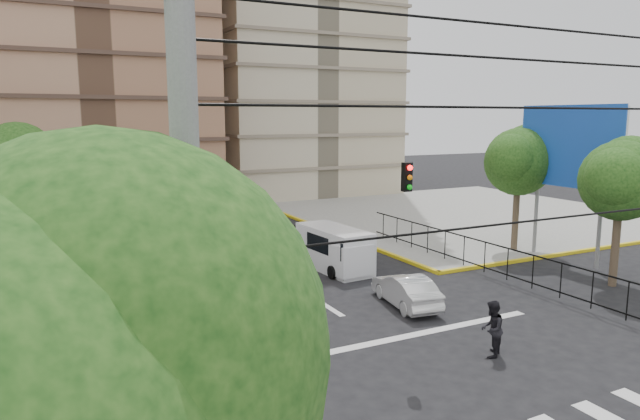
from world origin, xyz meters
TOP-DOWN VIEW (x-y plane):
  - ground at (0.00, 0.00)m, footprint 160.00×160.00m
  - sidewalk_ne at (20.00, 20.00)m, footprint 26.00×26.00m
  - stop_line at (0.00, 1.20)m, footprint 13.00×0.40m
  - park_fence at (9.00, 4.50)m, footprint 0.10×22.50m
  - billboard at (14.45, 6.00)m, footprint 0.36×6.20m
  - tree_park_a at (13.08, 2.01)m, footprint 4.41×3.60m
  - tree_park_c at (14.09, 9.01)m, footprint 4.65×3.80m
  - traffic_light_nw at (-7.80, 7.80)m, footprint 0.28×0.22m
  - traffic_light_hanging at (0.00, -2.04)m, footprint 18.00×9.12m
  - utility_pole_sw at (-9.00, -9.00)m, footprint 1.40×0.28m
  - van_right_lane at (2.97, 9.99)m, footprint 2.20×4.86m
  - van_left_lane at (-1.90, 19.78)m, footprint 2.29×4.82m
  - car_silver_front_left at (-3.25, 4.21)m, footprint 2.00×3.87m
  - car_white_front_right at (2.92, 3.97)m, footprint 2.00×4.16m
  - car_grey_mid_left at (-2.12, 8.97)m, footprint 2.86×5.08m
  - car_silver_rear_left at (-1.74, 15.09)m, footprint 1.98×4.42m
  - car_darkgrey_mid_right at (3.15, 15.29)m, footprint 2.00×4.51m
  - car_white_rear_right at (2.50, 20.33)m, footprint 2.21×4.83m
  - pedestrian_crosswalk at (2.46, -1.40)m, footprint 1.14×1.10m

SIDE VIEW (x-z plane):
  - ground at x=0.00m, z-range 0.00..0.00m
  - park_fence at x=9.00m, z-range -0.83..0.83m
  - stop_line at x=0.00m, z-range 0.00..0.01m
  - sidewalk_ne at x=20.00m, z-range 0.00..0.15m
  - car_silver_front_left at x=-3.25m, z-range 0.00..1.26m
  - car_silver_rear_left at x=-1.74m, z-range 0.00..1.26m
  - car_white_front_right at x=2.92m, z-range 0.00..1.32m
  - car_grey_mid_left at x=-2.12m, z-range 0.00..1.34m
  - car_darkgrey_mid_right at x=3.15m, z-range 0.00..1.51m
  - car_white_rear_right at x=2.50m, z-range 0.00..1.54m
  - pedestrian_crosswalk at x=2.46m, z-range 0.00..1.85m
  - van_left_lane at x=-1.90m, z-range -0.03..2.07m
  - van_right_lane at x=2.97m, z-range -0.03..2.11m
  - traffic_light_nw at x=-7.80m, z-range 0.91..5.31m
  - utility_pole_sw at x=-9.00m, z-range 0.27..9.27m
  - tree_park_a at x=13.08m, z-range 1.60..8.42m
  - tree_park_c at x=14.09m, z-range 1.71..8.96m
  - traffic_light_hanging at x=0.00m, z-range 5.44..6.36m
  - billboard at x=14.45m, z-range 1.95..10.05m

